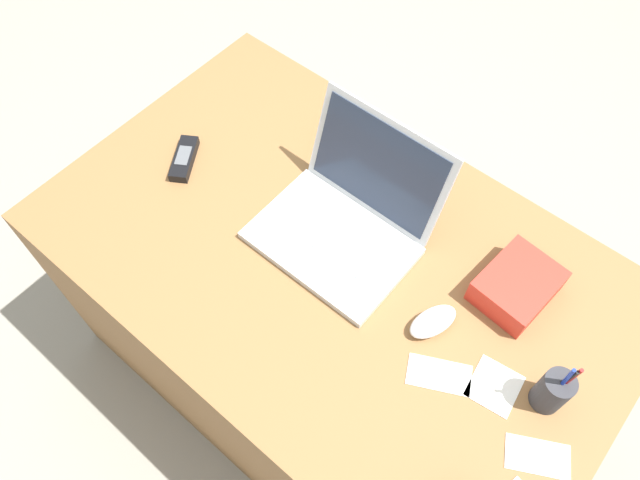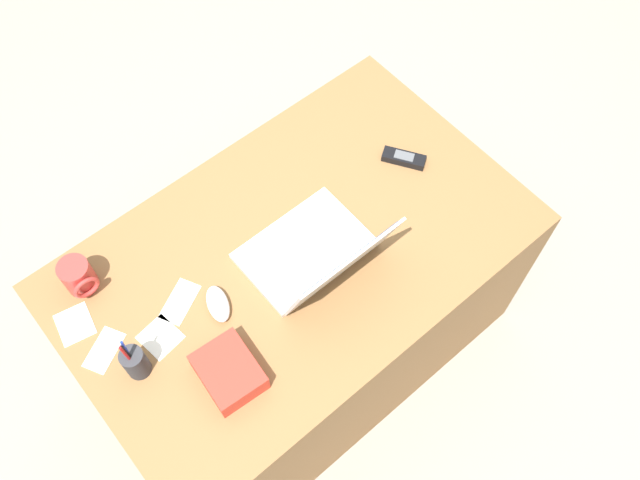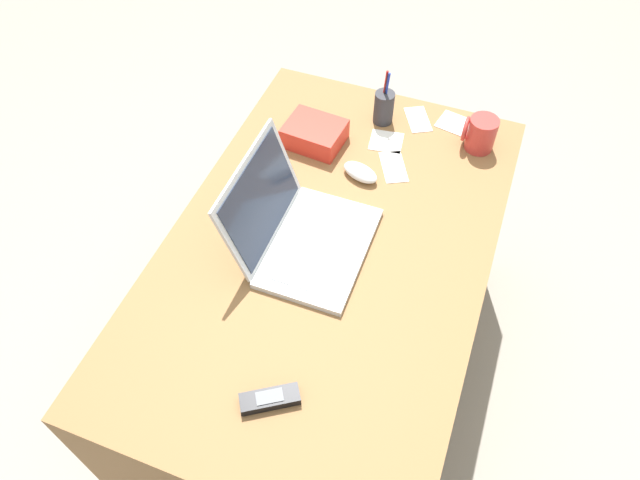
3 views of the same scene
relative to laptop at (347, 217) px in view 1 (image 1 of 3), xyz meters
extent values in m
plane|color=gray|center=(0.02, -0.07, -0.76)|extent=(6.00, 6.00, 0.00)
cube|color=olive|center=(0.02, -0.07, -0.40)|extent=(1.32, 0.83, 0.71)
cube|color=silver|center=(0.00, -0.05, -0.04)|extent=(0.35, 0.24, 0.02)
cube|color=silver|center=(0.00, -0.03, -0.03)|extent=(0.29, 0.12, 0.00)
cube|color=silver|center=(0.00, -0.13, -0.03)|extent=(0.10, 0.05, 0.00)
cube|color=silver|center=(0.00, 0.11, 0.08)|extent=(0.34, 0.08, 0.23)
cube|color=#283347|center=(0.00, 0.10, 0.08)|extent=(0.31, 0.07, 0.20)
ellipsoid|color=white|center=(0.29, -0.08, -0.03)|extent=(0.09, 0.12, 0.04)
cube|color=black|center=(-0.43, -0.10, -0.04)|extent=(0.11, 0.13, 0.02)
cube|color=#595B60|center=(-0.43, -0.10, -0.03)|extent=(0.06, 0.07, 0.00)
cylinder|color=#333338|center=(0.54, -0.06, 0.00)|extent=(0.06, 0.06, 0.10)
cylinder|color=#1933B2|center=(0.54, -0.06, 0.05)|extent=(0.01, 0.02, 0.16)
cylinder|color=black|center=(0.54, -0.06, 0.05)|extent=(0.02, 0.01, 0.15)
cylinder|color=red|center=(0.55, -0.05, 0.05)|extent=(0.01, 0.01, 0.16)
cube|color=red|center=(0.38, 0.10, -0.02)|extent=(0.15, 0.18, 0.07)
cube|color=white|center=(0.45, -0.10, -0.05)|extent=(0.10, 0.11, 0.00)
cube|color=white|center=(0.59, -0.16, -0.05)|extent=(0.14, 0.11, 0.00)
cube|color=white|center=(0.36, -0.15, -0.05)|extent=(0.14, 0.12, 0.00)
camera|label=1|loc=(0.44, -0.62, 1.12)|focal=34.26mm
camera|label=2|loc=(0.55, 0.66, 1.63)|focal=38.17mm
camera|label=3|loc=(-0.87, -0.38, 1.18)|focal=33.35mm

